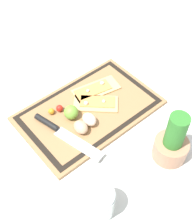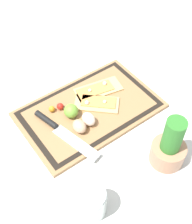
{
  "view_description": "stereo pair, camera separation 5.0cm",
  "coord_description": "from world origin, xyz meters",
  "px_view_note": "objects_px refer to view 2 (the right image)",
  "views": [
    {
      "loc": [
        0.47,
        0.6,
        0.91
      ],
      "look_at": [
        0.0,
        0.04,
        0.03
      ],
      "focal_mm": 50.0,
      "sensor_mm": 36.0,
      "label": 1
    },
    {
      "loc": [
        0.43,
        0.63,
        0.91
      ],
      "look_at": [
        0.0,
        0.04,
        0.03
      ],
      "focal_mm": 50.0,
      "sensor_mm": 36.0,
      "label": 2
    }
  ],
  "objects_px": {
    "pizza_slice_far": "(97,103)",
    "cherry_tomato_yellow": "(52,109)",
    "egg_pink": "(89,119)",
    "pizza_slice_near": "(98,89)",
    "herb_pot": "(169,148)",
    "lime": "(71,111)",
    "cherry_tomato_red": "(60,106)",
    "knife": "(56,127)",
    "egg_brown": "(80,126)",
    "sauce_jar": "(92,203)"
  },
  "relations": [
    {
      "from": "pizza_slice_far",
      "to": "cherry_tomato_yellow",
      "type": "relative_size",
      "value": 7.56
    },
    {
      "from": "egg_pink",
      "to": "pizza_slice_near",
      "type": "bearing_deg",
      "value": -137.83
    },
    {
      "from": "egg_pink",
      "to": "herb_pot",
      "type": "height_order",
      "value": "herb_pot"
    },
    {
      "from": "lime",
      "to": "cherry_tomato_red",
      "type": "bearing_deg",
      "value": -74.4
    },
    {
      "from": "cherry_tomato_red",
      "to": "cherry_tomato_yellow",
      "type": "height_order",
      "value": "cherry_tomato_red"
    },
    {
      "from": "knife",
      "to": "egg_brown",
      "type": "bearing_deg",
      "value": 138.49
    },
    {
      "from": "knife",
      "to": "herb_pot",
      "type": "distance_m",
      "value": 0.4
    },
    {
      "from": "egg_brown",
      "to": "cherry_tomato_yellow",
      "type": "bearing_deg",
      "value": -75.87
    },
    {
      "from": "pizza_slice_near",
      "to": "herb_pot",
      "type": "height_order",
      "value": "herb_pot"
    },
    {
      "from": "pizza_slice_far",
      "to": "egg_brown",
      "type": "bearing_deg",
      "value": 28.06
    },
    {
      "from": "cherry_tomato_red",
      "to": "sauce_jar",
      "type": "xyz_separation_m",
      "value": [
        0.13,
        0.38,
        0.02
      ]
    },
    {
      "from": "lime",
      "to": "herb_pot",
      "type": "distance_m",
      "value": 0.37
    },
    {
      "from": "egg_brown",
      "to": "sauce_jar",
      "type": "xyz_separation_m",
      "value": [
        0.13,
        0.26,
        0.01
      ]
    },
    {
      "from": "egg_brown",
      "to": "egg_pink",
      "type": "distance_m",
      "value": 0.04
    },
    {
      "from": "pizza_slice_near",
      "to": "cherry_tomato_yellow",
      "type": "xyz_separation_m",
      "value": [
        0.2,
        -0.01,
        0.01
      ]
    },
    {
      "from": "egg_brown",
      "to": "cherry_tomato_red",
      "type": "bearing_deg",
      "value": -88.93
    },
    {
      "from": "egg_brown",
      "to": "sauce_jar",
      "type": "height_order",
      "value": "sauce_jar"
    },
    {
      "from": "cherry_tomato_yellow",
      "to": "sauce_jar",
      "type": "height_order",
      "value": "sauce_jar"
    },
    {
      "from": "pizza_slice_far",
      "to": "egg_brown",
      "type": "height_order",
      "value": "egg_brown"
    },
    {
      "from": "egg_brown",
      "to": "cherry_tomato_yellow",
      "type": "height_order",
      "value": "egg_brown"
    },
    {
      "from": "cherry_tomato_yellow",
      "to": "cherry_tomato_red",
      "type": "bearing_deg",
      "value": 164.91
    },
    {
      "from": "egg_brown",
      "to": "lime",
      "type": "relative_size",
      "value": 1.09
    },
    {
      "from": "knife",
      "to": "egg_brown",
      "type": "height_order",
      "value": "egg_brown"
    },
    {
      "from": "knife",
      "to": "egg_pink",
      "type": "xyz_separation_m",
      "value": [
        -0.11,
        0.05,
        0.01
      ]
    },
    {
      "from": "sauce_jar",
      "to": "lime",
      "type": "bearing_deg",
      "value": -113.77
    },
    {
      "from": "pizza_slice_near",
      "to": "pizza_slice_far",
      "type": "bearing_deg",
      "value": 49.99
    },
    {
      "from": "pizza_slice_far",
      "to": "knife",
      "type": "relative_size",
      "value": 0.61
    },
    {
      "from": "egg_brown",
      "to": "sauce_jar",
      "type": "relative_size",
      "value": 0.55
    },
    {
      "from": "egg_brown",
      "to": "egg_pink",
      "type": "bearing_deg",
      "value": -170.54
    },
    {
      "from": "pizza_slice_far",
      "to": "knife",
      "type": "bearing_deg",
      "value": 2.37
    },
    {
      "from": "pizza_slice_near",
      "to": "cherry_tomato_red",
      "type": "xyz_separation_m",
      "value": [
        0.17,
        -0.01,
        0.01
      ]
    },
    {
      "from": "pizza_slice_far",
      "to": "egg_brown",
      "type": "relative_size",
      "value": 3.06
    },
    {
      "from": "pizza_slice_far",
      "to": "cherry_tomato_red",
      "type": "distance_m",
      "value": 0.14
    },
    {
      "from": "knife",
      "to": "cherry_tomato_yellow",
      "type": "xyz_separation_m",
      "value": [
        -0.03,
        -0.08,
        0.0
      ]
    },
    {
      "from": "egg_pink",
      "to": "sauce_jar",
      "type": "xyz_separation_m",
      "value": [
        0.18,
        0.26,
        0.01
      ]
    },
    {
      "from": "egg_brown",
      "to": "knife",
      "type": "bearing_deg",
      "value": -41.51
    },
    {
      "from": "egg_pink",
      "to": "cherry_tomato_yellow",
      "type": "height_order",
      "value": "egg_pink"
    },
    {
      "from": "pizza_slice_near",
      "to": "pizza_slice_far",
      "type": "xyz_separation_m",
      "value": [
        0.05,
        0.05,
        0.0
      ]
    },
    {
      "from": "cherry_tomato_red",
      "to": "cherry_tomato_yellow",
      "type": "relative_size",
      "value": 1.11
    },
    {
      "from": "pizza_slice_far",
      "to": "herb_pot",
      "type": "bearing_deg",
      "value": 98.45
    },
    {
      "from": "egg_pink",
      "to": "sauce_jar",
      "type": "distance_m",
      "value": 0.32
    },
    {
      "from": "pizza_slice_near",
      "to": "sauce_jar",
      "type": "xyz_separation_m",
      "value": [
        0.3,
        0.37,
        0.02
      ]
    },
    {
      "from": "knife",
      "to": "herb_pot",
      "type": "height_order",
      "value": "herb_pot"
    },
    {
      "from": "pizza_slice_far",
      "to": "sauce_jar",
      "type": "relative_size",
      "value": 1.68
    },
    {
      "from": "pizza_slice_near",
      "to": "cherry_tomato_red",
      "type": "height_order",
      "value": "cherry_tomato_red"
    },
    {
      "from": "cherry_tomato_red",
      "to": "knife",
      "type": "bearing_deg",
      "value": 47.42
    },
    {
      "from": "egg_pink",
      "to": "sauce_jar",
      "type": "bearing_deg",
      "value": 56.2
    },
    {
      "from": "herb_pot",
      "to": "sauce_jar",
      "type": "bearing_deg",
      "value": -1.05
    },
    {
      "from": "pizza_slice_near",
      "to": "cherry_tomato_red",
      "type": "relative_size",
      "value": 7.55
    },
    {
      "from": "egg_pink",
      "to": "cherry_tomato_yellow",
      "type": "xyz_separation_m",
      "value": [
        0.08,
        -0.13,
        -0.01
      ]
    }
  ]
}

